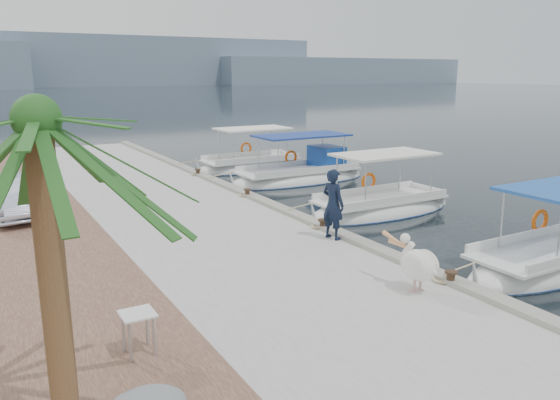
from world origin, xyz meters
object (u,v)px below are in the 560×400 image
at_px(fishing_caique_c, 380,210).
at_px(fishing_caique_e, 251,167).
at_px(parked_car, 8,196).
at_px(pelican, 417,263).
at_px(fisherman, 333,204).
at_px(date_palm, 37,122).
at_px(fishing_caique_d, 300,177).

height_order(fishing_caique_c, fishing_caique_e, same).
bearing_deg(parked_car, pelican, -66.34).
distance_m(fishing_caique_c, fisherman, 5.39).
bearing_deg(fishing_caique_c, date_palm, -145.66).
bearing_deg(fishing_caique_d, fisherman, -117.14).
bearing_deg(pelican, date_palm, -169.54).
bearing_deg(date_palm, fishing_caique_c, 34.34).
xyz_separation_m(fishing_caique_c, fishing_caique_e, (0.06, 10.61, -0.00)).
xyz_separation_m(date_palm, parked_car, (0.24, 12.61, -3.38)).
height_order(pelican, date_palm, date_palm).
relative_size(fishing_caique_d, date_palm, 1.46).
distance_m(fishing_caique_c, parked_car, 12.75).
height_order(fishing_caique_d, date_palm, date_palm).
xyz_separation_m(pelican, fisherman, (0.63, 4.00, 0.38)).
height_order(fishing_caique_c, parked_car, fishing_caique_c).
bearing_deg(fisherman, date_palm, 110.44).
bearing_deg(parked_car, date_palm, -99.57).
distance_m(fishing_caique_e, date_palm, 23.01).
height_order(fisherman, date_palm, date_palm).
distance_m(fishing_caique_d, parked_car, 12.88).
relative_size(pelican, parked_car, 0.38).
height_order(fishing_caique_e, date_palm, date_palm).
xyz_separation_m(fishing_caique_e, parked_car, (-12.03, -6.35, 1.04)).
bearing_deg(fisherman, fishing_caique_d, -40.63).
relative_size(fishing_caique_c, date_palm, 1.24).
distance_m(fishing_caique_e, parked_car, 13.64).
distance_m(fisherman, parked_car, 10.60).
bearing_deg(fisherman, fishing_caique_e, -31.12).
distance_m(fishing_caique_d, fisherman, 10.87).
xyz_separation_m(fisherman, date_palm, (-7.95, -5.35, 3.04)).
bearing_deg(parked_car, fishing_caique_e, 19.33).
relative_size(fishing_caique_c, fisherman, 3.09).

